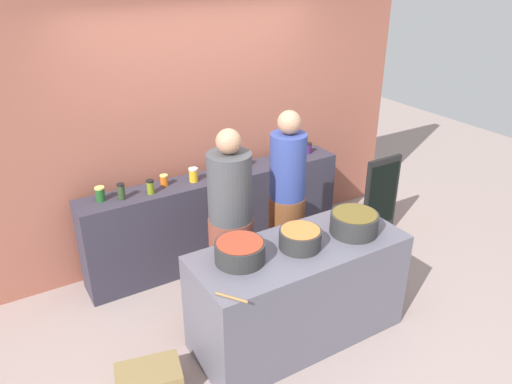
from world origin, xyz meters
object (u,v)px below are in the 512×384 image
preserve_jar_1 (121,191)px  cooking_pot_left (240,252)px  preserve_jar_2 (150,187)px  cooking_pot_right (354,223)px  preserve_jar_4 (194,175)px  preserve_jar_6 (246,161)px  preserve_jar_0 (100,194)px  preserve_jar_5 (221,172)px  preserve_jar_7 (308,148)px  cooking_pot_center (300,239)px  cook_in_cap (287,212)px  cook_with_tongs (231,235)px  wooden_spoon (232,298)px  preserve_jar_3 (164,180)px  bread_crate (149,382)px  chalkboard_sign (381,198)px

preserve_jar_1 → cooking_pot_left: 1.38m
preserve_jar_2 → cooking_pot_right: preserve_jar_2 is taller
preserve_jar_4 → cooking_pot_left: size_ratio=0.36×
preserve_jar_6 → preserve_jar_0: bearing=-179.3°
preserve_jar_5 → preserve_jar_7: size_ratio=0.94×
preserve_jar_5 → preserve_jar_6: preserve_jar_6 is taller
cooking_pot_left → cooking_pot_center: size_ratio=1.14×
preserve_jar_1 → preserve_jar_4: size_ratio=1.10×
preserve_jar_7 → cooking_pot_right: 1.61m
cooking_pot_right → cook_in_cap: size_ratio=0.22×
preserve_jar_6 → cook_with_tongs: (-0.67, -0.90, -0.22)m
preserve_jar_5 → wooden_spoon: preserve_jar_5 is taller
cooking_pot_left → cook_with_tongs: (0.19, 0.49, -0.17)m
preserve_jar_1 → preserve_jar_3: preserve_jar_1 is taller
preserve_jar_3 → preserve_jar_7: 1.64m
preserve_jar_2 → preserve_jar_6: size_ratio=1.10×
preserve_jar_6 → bread_crate: size_ratio=0.26×
preserve_jar_2 → preserve_jar_5: bearing=-0.2°
preserve_jar_0 → cooking_pot_right: preserve_jar_0 is taller
preserve_jar_4 → preserve_jar_0: bearing=176.7°
cook_with_tongs → chalkboard_sign: bearing=8.3°
preserve_jar_5 → cooking_pot_center: bearing=-91.4°
preserve_jar_2 → preserve_jar_3: bearing=30.0°
preserve_jar_2 → preserve_jar_7: preserve_jar_2 is taller
preserve_jar_7 → cooking_pot_right: bearing=-113.6°
preserve_jar_2 → cook_with_tongs: (0.38, -0.79, -0.22)m
cook_in_cap → preserve_jar_0: bearing=149.6°
preserve_jar_1 → cooking_pot_left: preserve_jar_1 is taller
preserve_jar_3 → wooden_spoon: (-0.24, -1.73, -0.10)m
wooden_spoon → preserve_jar_7: bearing=42.4°
preserve_jar_3 → cooking_pot_right: cooking_pot_right is taller
cooking_pot_center → preserve_jar_3: bearing=109.2°
preserve_jar_0 → cook_in_cap: cook_in_cap is taller
preserve_jar_7 → bread_crate: bearing=-149.7°
cooking_pot_center → cooking_pot_right: bearing=-4.8°
cooking_pot_right → preserve_jar_0: bearing=136.9°
cooking_pot_right → chalkboard_sign: 1.59m
preserve_jar_7 → preserve_jar_1: bearing=-178.4°
preserve_jar_3 → preserve_jar_6: size_ratio=0.90×
cooking_pot_left → cook_in_cap: cook_in_cap is taller
preserve_jar_7 → cooking_pot_center: 1.83m
cook_in_cap → chalkboard_sign: (1.41, 0.23, -0.32)m
preserve_jar_4 → preserve_jar_6: (0.61, 0.07, -0.01)m
preserve_jar_1 → cook_in_cap: (1.24, -0.76, -0.20)m
preserve_jar_2 → cooking_pot_left: size_ratio=0.36×
preserve_jar_4 → preserve_jar_5: size_ratio=1.27×
cook_with_tongs → bread_crate: size_ratio=3.71×
preserve_jar_2 → preserve_jar_4: 0.44m
cook_with_tongs → preserve_jar_2: bearing=115.9°
preserve_jar_1 → cook_with_tongs: 1.06m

